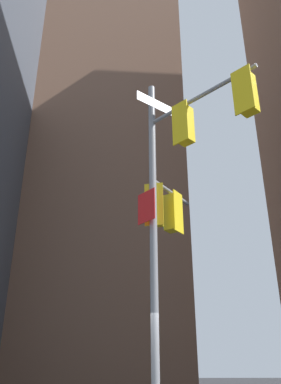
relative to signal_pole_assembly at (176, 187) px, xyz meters
The scene contains 2 objects.
building_mid_block 29.92m from the signal_pole_assembly, 96.10° to the left, with size 12.06×12.06×50.98m, color brown.
signal_pole_assembly is the anchor object (origin of this frame).
Camera 1 is at (-0.98, -9.12, 1.38)m, focal length 37.13 mm.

